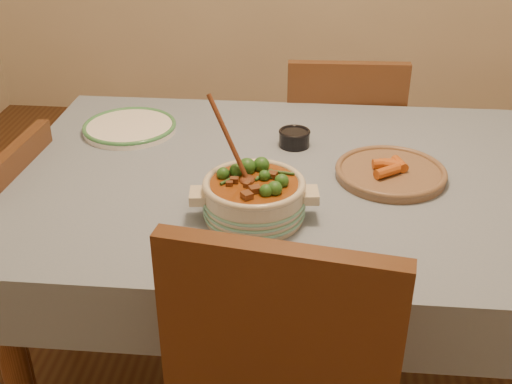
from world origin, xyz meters
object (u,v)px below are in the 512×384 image
stew_casserole (254,195)px  condiment_bowl (294,137)px  dining_table (308,204)px  chair_far (340,152)px  chair_left (5,250)px  white_plate (130,127)px  fried_plate (391,171)px

stew_casserole → condiment_bowl: 0.43m
dining_table → condiment_bowl: bearing=104.7°
dining_table → chair_far: (0.12, 0.67, -0.15)m
condiment_bowl → chair_far: bearing=71.1°
stew_casserole → chair_left: stew_casserole is taller
white_plate → condiment_bowl: bearing=-6.7°
chair_far → chair_left: 1.25m
stew_casserole → chair_far: 0.99m
dining_table → fried_plate: size_ratio=4.29×
chair_far → chair_left: chair_far is taller
dining_table → chair_left: chair_left is taller
chair_far → condiment_bowl: bearing=68.9°
stew_casserole → condiment_bowl: size_ratio=2.77×
white_plate → chair_left: size_ratio=0.41×
stew_casserole → chair_far: stew_casserole is taller
condiment_bowl → chair_far: size_ratio=0.13×
dining_table → condiment_bowl: (-0.05, 0.19, 0.12)m
chair_far → stew_casserole: bearing=72.5°
white_plate → chair_far: 0.85m
condiment_bowl → fried_plate: same height
dining_table → chair_left: bearing=-178.0°
dining_table → condiment_bowl: condiment_bowl is taller
stew_casserole → fried_plate: 0.43m
chair_left → dining_table: bearing=94.8°
white_plate → chair_left: chair_left is taller
dining_table → stew_casserole: bearing=-119.4°
stew_casserole → white_plate: 0.66m
fried_plate → stew_casserole: bearing=-145.7°
condiment_bowl → chair_left: (-0.87, -0.22, -0.32)m
dining_table → condiment_bowl: size_ratio=14.64×
stew_casserole → condiment_bowl: stew_casserole is taller
dining_table → chair_left: 0.94m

